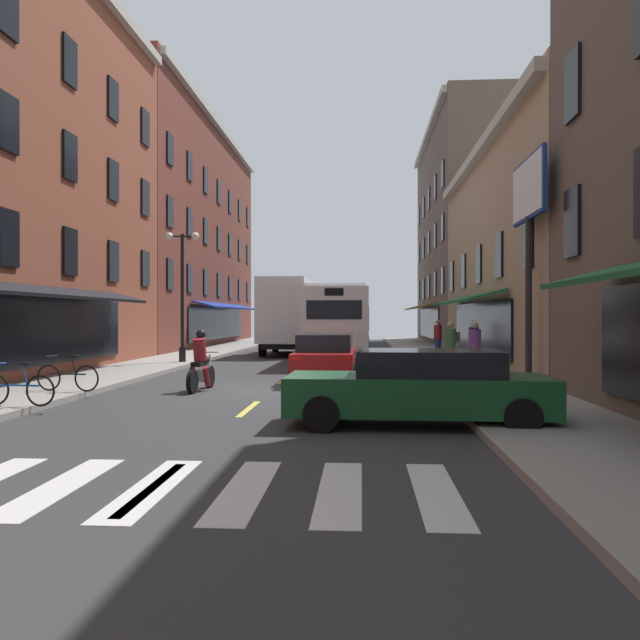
# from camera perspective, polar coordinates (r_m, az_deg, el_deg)

# --- Properties ---
(ground_plane) EXTENTS (34.80, 80.00, 0.10)m
(ground_plane) POSITION_cam_1_polar(r_m,az_deg,el_deg) (17.72, -4.33, -6.37)
(ground_plane) COLOR #333335
(lane_centre_dashes) EXTENTS (0.14, 73.90, 0.01)m
(lane_centre_dashes) POSITION_cam_1_polar(r_m,az_deg,el_deg) (17.47, -4.44, -6.29)
(lane_centre_dashes) COLOR #DBCC4C
(lane_centre_dashes) RESTS_ON ground
(crosswalk_near) EXTENTS (7.10, 2.80, 0.01)m
(crosswalk_near) POSITION_cam_1_polar(r_m,az_deg,el_deg) (8.08, -14.53, -14.06)
(crosswalk_near) COLOR silver
(crosswalk_near) RESTS_ON ground
(sidewalk_left) EXTENTS (3.00, 80.00, 0.14)m
(sidewalk_left) POSITION_cam_1_polar(r_m,az_deg,el_deg) (19.42, -21.92, -5.45)
(sidewalk_left) COLOR gray
(sidewalk_left) RESTS_ON ground
(sidewalk_right) EXTENTS (3.00, 80.00, 0.14)m
(sidewalk_right) POSITION_cam_1_polar(r_m,az_deg,el_deg) (17.88, 14.85, -5.93)
(sidewalk_right) COLOR gray
(sidewalk_right) RESTS_ON ground
(billboard_sign) EXTENTS (0.40, 3.18, 6.24)m
(billboard_sign) POSITION_cam_1_polar(r_m,az_deg,el_deg) (18.96, 17.90, 9.15)
(billboard_sign) COLOR black
(billboard_sign) RESTS_ON sidewalk_right
(transit_bus) EXTENTS (2.73, 12.04, 3.28)m
(transit_bus) POSITION_cam_1_polar(r_m,az_deg,el_deg) (29.87, 1.83, -0.25)
(transit_bus) COLOR white
(transit_bus) RESTS_ON ground
(box_truck) EXTENTS (2.61, 7.12, 3.94)m
(box_truck) POSITION_cam_1_polar(r_m,az_deg,el_deg) (34.15, -2.77, 0.30)
(box_truck) COLOR black
(box_truck) RESTS_ON ground
(sedan_near) EXTENTS (1.92, 4.32, 1.46)m
(sedan_near) POSITION_cam_1_polar(r_m,az_deg,el_deg) (43.11, -1.36, -1.40)
(sedan_near) COLOR #515154
(sedan_near) RESTS_ON ground
(sedan_mid) EXTENTS (1.92, 4.79, 1.47)m
(sedan_mid) POSITION_cam_1_polar(r_m,az_deg,el_deg) (20.15, 0.51, -3.30)
(sedan_mid) COLOR maroon
(sedan_mid) RESTS_ON ground
(sedan_far) EXTENTS (4.87, 2.06, 1.39)m
(sedan_far) POSITION_cam_1_polar(r_m,az_deg,el_deg) (12.08, 8.84, -5.85)
(sedan_far) COLOR #144723
(sedan_far) RESTS_ON ground
(motorcycle_rider) EXTENTS (0.63, 2.07, 1.66)m
(motorcycle_rider) POSITION_cam_1_polar(r_m,az_deg,el_deg) (17.84, -10.43, -3.88)
(motorcycle_rider) COLOR black
(motorcycle_rider) RESTS_ON ground
(bicycle_near) EXTENTS (1.71, 0.48, 0.91)m
(bicycle_near) POSITION_cam_1_polar(r_m,az_deg,el_deg) (14.99, -25.05, -5.49)
(bicycle_near) COLOR black
(bicycle_near) RESTS_ON sidewalk_left
(bicycle_mid) EXTENTS (1.70, 0.48, 0.91)m
(bicycle_mid) POSITION_cam_1_polar(r_m,az_deg,el_deg) (17.45, -21.31, -4.67)
(bicycle_mid) COLOR black
(bicycle_mid) RESTS_ON sidewalk_left
(pedestrian_near) EXTENTS (0.52, 0.45, 1.71)m
(pedestrian_near) POSITION_cam_1_polar(r_m,az_deg,el_deg) (22.27, 11.43, -2.19)
(pedestrian_near) COLOR #66387F
(pedestrian_near) RESTS_ON sidewalk_right
(pedestrian_mid) EXTENTS (0.36, 0.36, 1.74)m
(pedestrian_mid) POSITION_cam_1_polar(r_m,az_deg,el_deg) (23.72, 13.37, -2.06)
(pedestrian_mid) COLOR maroon
(pedestrian_mid) RESTS_ON sidewalk_right
(pedestrian_far) EXTENTS (0.36, 0.36, 1.74)m
(pedestrian_far) POSITION_cam_1_polar(r_m,az_deg,el_deg) (30.16, 10.32, -1.56)
(pedestrian_far) COLOR navy
(pedestrian_far) RESTS_ON sidewalk_right
(pedestrian_rear) EXTENTS (0.36, 0.36, 1.75)m
(pedestrian_rear) POSITION_cam_1_polar(r_m,az_deg,el_deg) (19.38, 13.46, -2.57)
(pedestrian_rear) COLOR #4C4C51
(pedestrian_rear) RESTS_ON sidewalk_right
(street_lamp_twin) EXTENTS (1.42, 0.32, 5.36)m
(street_lamp_twin) POSITION_cam_1_polar(r_m,az_deg,el_deg) (27.47, -12.02, 2.58)
(street_lamp_twin) COLOR black
(street_lamp_twin) RESTS_ON sidewalk_left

